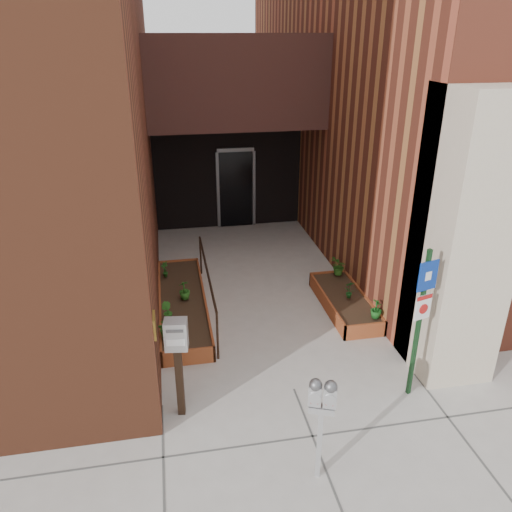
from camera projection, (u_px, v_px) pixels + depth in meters
ground at (294, 389)px, 7.66m from camera, size 80.00×80.00×0.00m
architecture at (219, 34)px, 11.77m from camera, size 20.00×14.60×10.00m
planter_left at (183, 305)px, 9.77m from camera, size 0.90×3.60×0.30m
planter_right at (344, 303)px, 9.85m from camera, size 0.80×2.20×0.30m
handrail at (207, 276)px, 9.55m from camera, size 0.04×3.34×0.90m
parking_meter at (322, 403)px, 5.71m from camera, size 0.34×0.22×1.45m
sign_post at (422, 310)px, 6.97m from camera, size 0.32×0.12×2.38m
payment_dropbox at (177, 348)px, 6.73m from camera, size 0.33×0.27×1.54m
shrub_left_a at (168, 328)px, 8.34m from camera, size 0.39×0.39×0.39m
shrub_left_b at (167, 312)px, 8.85m from camera, size 0.28×0.28×0.36m
shrub_left_c at (185, 290)px, 9.58m from camera, size 0.28×0.28×0.38m
shrub_left_d at (165, 269)px, 10.45m from camera, size 0.24×0.24×0.34m
shrub_right_a at (376, 309)px, 8.94m from camera, size 0.21×0.21×0.37m
shrub_right_b at (350, 289)px, 9.61m from camera, size 0.20×0.20×0.37m
shrub_right_c at (339, 267)px, 10.53m from camera, size 0.48×0.48×0.38m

